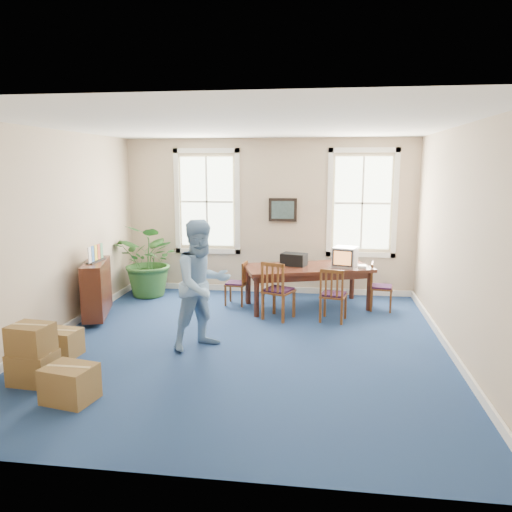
# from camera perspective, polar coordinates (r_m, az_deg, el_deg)

# --- Properties ---
(floor) EXTENTS (6.50, 6.50, 0.00)m
(floor) POSITION_cam_1_polar(r_m,az_deg,el_deg) (7.60, -1.38, -10.11)
(floor) COLOR navy
(floor) RESTS_ON ground
(ceiling) EXTENTS (6.50, 6.50, 0.00)m
(ceiling) POSITION_cam_1_polar(r_m,az_deg,el_deg) (7.14, -1.50, 14.72)
(ceiling) COLOR white
(ceiling) RESTS_ON ground
(wall_back) EXTENTS (6.50, 0.00, 6.50)m
(wall_back) POSITION_cam_1_polar(r_m,az_deg,el_deg) (10.39, 1.45, 4.51)
(wall_back) COLOR #C3AB8F
(wall_back) RESTS_ON ground
(wall_front) EXTENTS (6.50, 0.00, 6.50)m
(wall_front) POSITION_cam_1_polar(r_m,az_deg,el_deg) (4.08, -8.80, -4.75)
(wall_front) COLOR #C3AB8F
(wall_front) RESTS_ON ground
(wall_left) EXTENTS (0.00, 6.50, 6.50)m
(wall_left) POSITION_cam_1_polar(r_m,az_deg,el_deg) (8.23, -22.55, 2.18)
(wall_left) COLOR #C3AB8F
(wall_left) RESTS_ON ground
(wall_right) EXTENTS (0.00, 6.50, 6.50)m
(wall_right) POSITION_cam_1_polar(r_m,az_deg,el_deg) (7.34, 22.35, 1.30)
(wall_right) COLOR #C3AB8F
(wall_right) RESTS_ON ground
(baseboard_back) EXTENTS (6.00, 0.04, 0.12)m
(baseboard_back) POSITION_cam_1_polar(r_m,az_deg,el_deg) (10.63, 1.39, -3.79)
(baseboard_back) COLOR white
(baseboard_back) RESTS_ON ground
(baseboard_left) EXTENTS (0.04, 6.50, 0.12)m
(baseboard_left) POSITION_cam_1_polar(r_m,az_deg,el_deg) (8.55, -21.66, -8.09)
(baseboard_left) COLOR white
(baseboard_left) RESTS_ON ground
(baseboard_right) EXTENTS (0.04, 6.50, 0.12)m
(baseboard_right) POSITION_cam_1_polar(r_m,az_deg,el_deg) (7.71, 21.34, -10.07)
(baseboard_right) COLOR white
(baseboard_right) RESTS_ON ground
(window_left) EXTENTS (1.40, 0.12, 2.20)m
(window_left) POSITION_cam_1_polar(r_m,az_deg,el_deg) (10.57, -5.62, 6.20)
(window_left) COLOR white
(window_left) RESTS_ON ground
(window_right) EXTENTS (1.40, 0.12, 2.20)m
(window_right) POSITION_cam_1_polar(r_m,az_deg,el_deg) (10.31, 12.05, 5.92)
(window_right) COLOR white
(window_right) RESTS_ON ground
(wall_picture) EXTENTS (0.58, 0.06, 0.48)m
(wall_picture) POSITION_cam_1_polar(r_m,az_deg,el_deg) (10.30, 3.08, 5.29)
(wall_picture) COLOR black
(wall_picture) RESTS_ON ground
(conference_table) EXTENTS (2.53, 1.73, 0.79)m
(conference_table) POSITION_cam_1_polar(r_m,az_deg,el_deg) (9.47, 5.89, -3.51)
(conference_table) COLOR #471F14
(conference_table) RESTS_ON ground
(crt_tv) EXTENTS (0.52, 0.54, 0.37)m
(crt_tv) POSITION_cam_1_polar(r_m,az_deg,el_deg) (9.41, 10.13, -0.10)
(crt_tv) COLOR #B7B7BC
(crt_tv) RESTS_ON conference_table
(game_console) EXTENTS (0.17, 0.20, 0.05)m
(game_console) POSITION_cam_1_polar(r_m,az_deg,el_deg) (9.41, 12.04, -1.18)
(game_console) COLOR white
(game_console) RESTS_ON conference_table
(equipment_bag) EXTENTS (0.53, 0.42, 0.23)m
(equipment_bag) POSITION_cam_1_polar(r_m,az_deg,el_deg) (9.43, 4.36, -0.39)
(equipment_bag) COLOR black
(equipment_bag) RESTS_ON conference_table
(chair_near_left) EXTENTS (0.61, 0.61, 1.03)m
(chair_near_left) POSITION_cam_1_polar(r_m,az_deg,el_deg) (8.71, 2.60, -3.89)
(chair_near_left) COLOR brown
(chair_near_left) RESTS_ON ground
(chair_near_right) EXTENTS (0.50, 0.50, 0.94)m
(chair_near_right) POSITION_cam_1_polar(r_m,az_deg,el_deg) (8.69, 8.85, -4.34)
(chair_near_right) COLOR brown
(chair_near_right) RESTS_ON ground
(chair_end_left) EXTENTS (0.42, 0.42, 0.84)m
(chair_end_left) POSITION_cam_1_polar(r_m,az_deg,el_deg) (9.61, -2.30, -3.11)
(chair_end_left) COLOR brown
(chair_end_left) RESTS_ON ground
(chair_end_right) EXTENTS (0.44, 0.44, 0.88)m
(chair_end_right) POSITION_cam_1_polar(r_m,az_deg,el_deg) (9.52, 14.17, -3.42)
(chair_end_right) COLOR brown
(chair_end_right) RESTS_ON ground
(man) EXTENTS (1.16, 1.16, 1.90)m
(man) POSITION_cam_1_polar(r_m,az_deg,el_deg) (7.28, -6.15, -3.28)
(man) COLOR #7CA7D3
(man) RESTS_ON ground
(credenza) EXTENTS (0.67, 1.25, 0.94)m
(credenza) POSITION_cam_1_polar(r_m,az_deg,el_deg) (9.14, -17.72, -3.98)
(credenza) COLOR #471F14
(credenza) RESTS_ON ground
(brochure_rack) EXTENTS (0.16, 0.70, 0.31)m
(brochure_rack) POSITION_cam_1_polar(r_m,az_deg,el_deg) (9.01, -17.84, -0.14)
(brochure_rack) COLOR #99999E
(brochure_rack) RESTS_ON credenza
(potted_plant) EXTENTS (1.69, 1.59, 1.50)m
(potted_plant) POSITION_cam_1_polar(r_m,az_deg,el_deg) (10.37, -11.92, -0.48)
(potted_plant) COLOR #2A5B24
(potted_plant) RESTS_ON ground
(cardboard_boxes) EXTENTS (1.50, 1.50, 0.79)m
(cardboard_boxes) POSITION_cam_1_polar(r_m,az_deg,el_deg) (6.79, -22.34, -9.93)
(cardboard_boxes) COLOR olive
(cardboard_boxes) RESTS_ON ground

